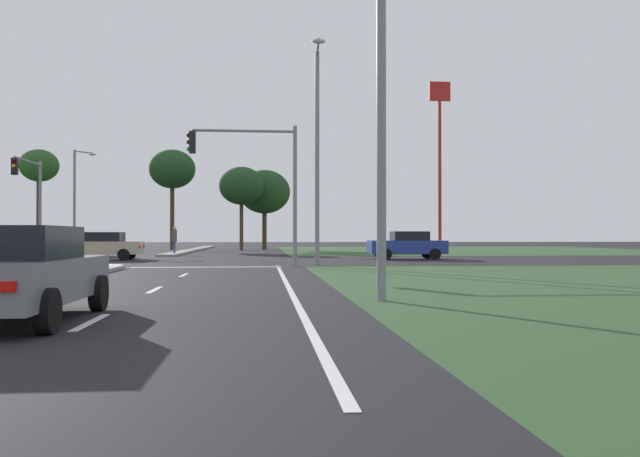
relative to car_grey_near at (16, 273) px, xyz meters
The scene contains 28 objects.
ground_plane 24.51m from the car_grey_near, 95.43° to the left, with size 200.00×200.00×0.00m, color black.
grass_verge_far_right 54.11m from the car_grey_near, 64.63° to the left, with size 35.00×35.00×0.01m, color #2D4C28.
median_island_near 5.91m from the car_grey_near, 113.27° to the left, with size 1.20×22.00×0.14m, color gray.
median_island_far 49.45m from the car_grey_near, 92.69° to the left, with size 1.20×36.00×0.14m, color gray.
lane_dash_near 1.42m from the car_grey_near, ahead, with size 0.14×2.00×0.01m, color silver.
lane_dash_second 6.01m from the car_grey_near, 78.55° to the left, with size 0.14×2.00×0.01m, color silver.
lane_dash_third 11.93m from the car_grey_near, 84.29° to the left, with size 0.14×2.00×0.01m, color silver.
edge_line_right 7.87m from the car_grey_near, 54.63° to the left, with size 0.14×24.00×0.01m, color silver.
stop_bar_near 17.47m from the car_grey_near, 85.12° to the left, with size 6.40×0.50×0.01m, color silver.
crosswalk_bar_second 20.64m from the car_grey_near, 111.52° to the left, with size 0.70×2.80×0.01m, color silver.
crosswalk_bar_third 20.25m from the car_grey_near, 108.49° to the left, with size 0.70×2.80×0.01m, color silver.
crosswalk_bar_fourth 19.91m from the car_grey_near, 105.35° to the left, with size 0.70×2.80×0.01m, color silver.
crosswalk_bar_fifth 19.64m from the car_grey_near, 102.11° to the left, with size 0.70×2.80×0.01m, color silver.
crosswalk_bar_sixth 19.43m from the car_grey_near, 98.79° to the left, with size 0.70×2.80×0.01m, color silver.
car_grey_near is the anchor object (origin of this frame).
car_blue_third 28.48m from the car_grey_near, 64.79° to the left, with size 4.39×2.03×1.59m.
car_beige_fourth 26.83m from the car_grey_near, 100.84° to the left, with size 4.44×2.00×1.55m.
traffic_signal_far_left 31.23m from the car_grey_near, 108.63° to the left, with size 0.32×4.52×6.00m.
traffic_signal_near_right 18.48m from the car_grey_near, 78.44° to the left, with size 4.80×0.32×6.18m.
street_lamp_near 7.80m from the car_grey_near, 23.50° to the left, with size 2.60×0.90×8.65m.
street_lamp_second 19.73m from the car_grey_near, 70.83° to the left, with size 0.56×2.49×9.64m.
street_lamp_third 43.65m from the car_grey_near, 104.42° to the left, with size 1.44×1.45×8.15m.
pedestrian_at_median 35.17m from the car_grey_near, 93.63° to the left, with size 0.34×0.34×1.84m.
fastfood_pole_sign 48.00m from the car_grey_near, 66.33° to the left, with size 1.80×0.40×14.43m.
treeline_second 52.16m from the car_grey_near, 108.08° to the left, with size 3.41×3.41×9.09m.
treeline_third 52.16m from the car_grey_near, 95.14° to the left, with size 4.33×4.33×9.51m.
treeline_fourth 52.69m from the car_grey_near, 85.54° to the left, with size 4.99×4.99×7.74m.
treeline_fifth 49.61m from the car_grey_near, 87.73° to the left, with size 4.13×4.13×7.71m.
Camera 1 is at (6.16, -4.88, 1.35)m, focal length 36.24 mm.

